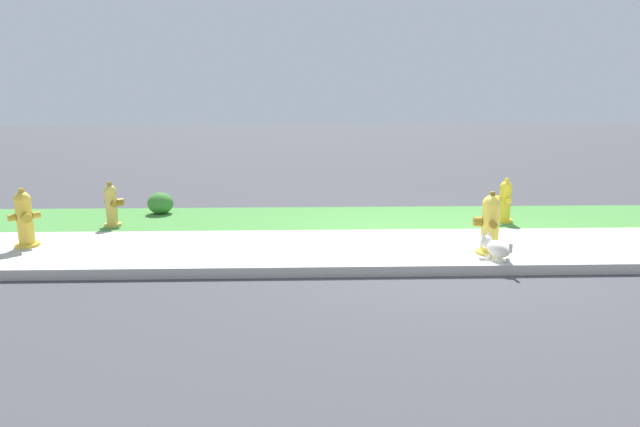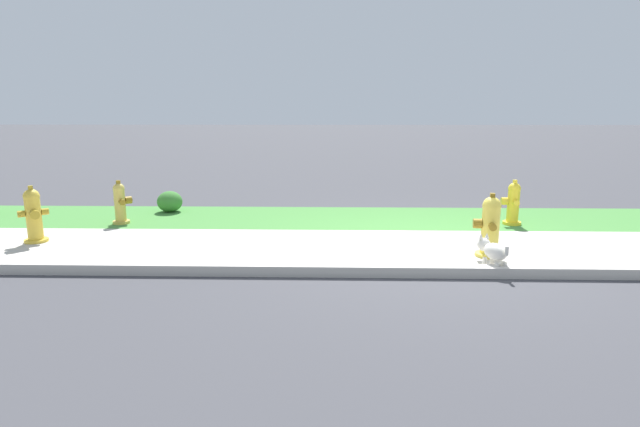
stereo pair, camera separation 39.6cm
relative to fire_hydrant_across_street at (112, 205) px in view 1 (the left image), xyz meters
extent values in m
plane|color=#424247|center=(4.73, -1.42, -0.34)|extent=(120.00, 120.00, 0.00)
cube|color=#BCB7AD|center=(4.73, -1.42, -0.33)|extent=(18.00, 2.04, 0.01)
cube|color=#47893D|center=(4.73, 0.54, -0.33)|extent=(18.00, 1.87, 0.01)
cube|color=#BCB7AD|center=(4.73, -2.51, -0.28)|extent=(18.00, 0.16, 0.12)
cylinder|color=gold|center=(-0.01, 0.00, -0.31)|extent=(0.26, 0.26, 0.05)
cylinder|color=gold|center=(-0.01, 0.00, -0.03)|extent=(0.17, 0.17, 0.52)
sphere|color=gold|center=(-0.01, 0.00, 0.23)|extent=(0.18, 0.18, 0.18)
cube|color=olive|center=(-0.01, 0.00, 0.34)|extent=(0.08, 0.08, 0.06)
cylinder|color=olive|center=(-0.09, 0.10, 0.04)|extent=(0.13, 0.13, 0.09)
cylinder|color=olive|center=(0.08, -0.10, 0.04)|extent=(0.13, 0.13, 0.09)
cylinder|color=olive|center=(0.10, 0.08, 0.04)|extent=(0.15, 0.16, 0.12)
cylinder|color=yellow|center=(5.38, -1.73, -0.31)|extent=(0.33, 0.33, 0.05)
cylinder|color=yellow|center=(5.38, -1.73, 0.01)|extent=(0.22, 0.22, 0.60)
sphere|color=yellow|center=(5.38, -1.73, 0.31)|extent=(0.23, 0.23, 0.23)
cube|color=olive|center=(5.38, -1.73, 0.44)|extent=(0.06, 0.06, 0.06)
cylinder|color=olive|center=(5.36, -1.89, 0.08)|extent=(0.10, 0.10, 0.09)
cylinder|color=olive|center=(5.41, -1.58, 0.08)|extent=(0.10, 0.10, 0.09)
cylinder|color=olive|center=(5.23, -1.71, 0.08)|extent=(0.12, 0.13, 0.12)
cylinder|color=yellow|center=(6.31, 0.10, -0.31)|extent=(0.28, 0.28, 0.05)
cylinder|color=yellow|center=(6.31, 0.10, -0.02)|extent=(0.18, 0.18, 0.53)
sphere|color=yellow|center=(6.31, 0.10, 0.24)|extent=(0.19, 0.19, 0.19)
cube|color=yellow|center=(6.31, 0.10, 0.36)|extent=(0.06, 0.06, 0.06)
cylinder|color=yellow|center=(6.30, -0.03, 0.04)|extent=(0.09, 0.09, 0.09)
cylinder|color=yellow|center=(6.32, 0.24, 0.04)|extent=(0.09, 0.09, 0.09)
cylinder|color=yellow|center=(6.17, 0.11, 0.04)|extent=(0.11, 0.13, 0.12)
cylinder|color=gold|center=(-0.70, -1.20, -0.31)|extent=(0.31, 0.31, 0.05)
cylinder|color=gold|center=(-0.70, -1.20, 0.01)|extent=(0.20, 0.20, 0.60)
sphere|color=gold|center=(-0.70, -1.20, 0.31)|extent=(0.21, 0.21, 0.21)
cube|color=#B29323|center=(-0.70, -1.20, 0.43)|extent=(0.08, 0.08, 0.06)
cylinder|color=#B29323|center=(-0.58, -1.11, 0.08)|extent=(0.13, 0.13, 0.09)
cylinder|color=#B29323|center=(-0.81, -1.28, 0.08)|extent=(0.13, 0.13, 0.09)
cylinder|color=#B29323|center=(-0.61, -1.32, 0.08)|extent=(0.16, 0.15, 0.12)
ellipsoid|color=silver|center=(5.25, -2.38, -0.09)|extent=(0.29, 0.37, 0.19)
sphere|color=silver|center=(5.17, -2.19, -0.06)|extent=(0.15, 0.15, 0.15)
sphere|color=black|center=(5.15, -2.12, -0.06)|extent=(0.03, 0.03, 0.03)
cone|color=silver|center=(5.13, -2.20, 0.04)|extent=(0.07, 0.07, 0.07)
cone|color=silver|center=(5.21, -2.17, 0.04)|extent=(0.07, 0.07, 0.07)
cylinder|color=silver|center=(5.16, -2.30, -0.26)|extent=(0.05, 0.05, 0.15)
cylinder|color=silver|center=(5.26, -2.26, -0.26)|extent=(0.05, 0.05, 0.15)
cylinder|color=silver|center=(5.24, -2.49, -0.26)|extent=(0.05, 0.05, 0.15)
cylinder|color=silver|center=(5.34, -2.45, -0.26)|extent=(0.05, 0.05, 0.15)
cylinder|color=silver|center=(5.32, -2.55, -0.03)|extent=(0.04, 0.04, 0.10)
ellipsoid|color=#3D7F33|center=(0.48, 0.97, -0.15)|extent=(0.45, 0.45, 0.38)
camera|label=1|loc=(3.03, -7.81, 1.46)|focal=28.00mm
camera|label=2|loc=(3.43, -7.81, 1.46)|focal=28.00mm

